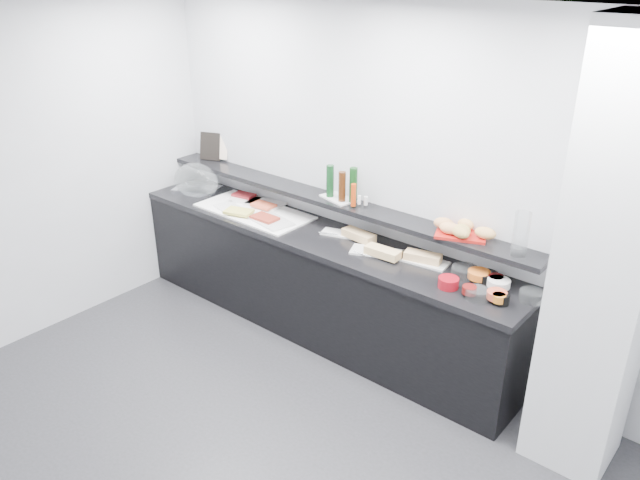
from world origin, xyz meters
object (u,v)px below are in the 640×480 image
Objects in this scene: sandwich_plate_mid at (377,252)px; bread_tray at (461,234)px; carafe at (521,234)px; framed_print at (210,146)px; condiment_tray at (339,198)px; cloche_base at (197,190)px.

bread_tray is (0.57, 0.18, 0.25)m from sandwich_plate_mid.
bread_tray is 0.46m from carafe.
condiment_tray is at bearing -23.32° from framed_print.
condiment_tray is 1.54m from carafe.
carafe is (3.08, 0.14, 0.38)m from cloche_base.
cloche_base is at bearing -177.31° from carafe.
bread_tray is at bearing -4.69° from sandwich_plate_mid.
sandwich_plate_mid is (2.07, 0.00, -0.01)m from cloche_base.
condiment_tray is at bearing -14.38° from cloche_base.
sandwich_plate_mid is at bearing -21.28° from cloche_base.
carafe is (0.44, -0.04, 0.14)m from bread_tray.
framed_print is at bearing 178.37° from carafe.
sandwich_plate_mid is 1.09m from carafe.
framed_print is 2.69m from bread_tray.
sandwich_plate_mid is 0.65m from bread_tray.
sandwich_plate_mid is at bearing -27.96° from framed_print.
carafe reaches higher than cloche_base.
framed_print reaches higher than cloche_base.
cloche_base is at bearing 161.64° from bread_tray.
sandwich_plate_mid is at bearing 175.36° from bread_tray.
cloche_base is at bearing 157.63° from sandwich_plate_mid.
cloche_base is 1.00× the size of sandwich_plate_mid.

